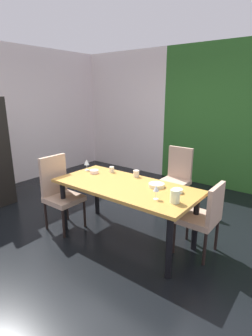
{
  "coord_description": "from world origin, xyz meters",
  "views": [
    {
      "loc": [
        2.31,
        -2.52,
        1.88
      ],
      "look_at": [
        0.17,
        0.27,
        0.85
      ],
      "focal_mm": 28.0,
      "sensor_mm": 36.0,
      "label": 1
    }
  ],
  "objects": [
    {
      "name": "garden_window_panel",
      "position": [
        1.14,
        2.67,
        1.39
      ],
      "size": [
        3.43,
        0.1,
        2.78
      ],
      "primitive_type": "cube",
      "color": "#2C6226",
      "rests_on": "ground_plane"
    },
    {
      "name": "cup_near_shelf",
      "position": [
        0.35,
        0.27,
        0.8
      ],
      "size": [
        0.08,
        0.08,
        0.09
      ],
      "primitive_type": "cylinder",
      "color": "beige",
      "rests_on": "dining_table"
    },
    {
      "name": "serving_bowl_east",
      "position": [
        -0.23,
        0.03,
        0.78
      ],
      "size": [
        0.12,
        0.12,
        0.05
      ],
      "primitive_type": "cylinder",
      "color": "white",
      "rests_on": "dining_table"
    },
    {
      "name": "ground_plane",
      "position": [
        0.0,
        0.0,
        -0.01
      ],
      "size": [
        5.7,
        5.43,
        0.02
      ],
      "primitive_type": "cube",
      "color": "black"
    },
    {
      "name": "chair_left_near",
      "position": [
        -0.52,
        -0.37,
        0.55
      ],
      "size": [
        0.45,
        0.44,
        1.03
      ],
      "rotation": [
        0.0,
        0.0,
        -1.57
      ],
      "color": "tan",
      "rests_on": "ground_plane"
    },
    {
      "name": "wine_glass_left",
      "position": [
        0.96,
        -0.23,
        0.88
      ],
      "size": [
        0.06,
        0.06,
        0.16
      ],
      "color": "silver",
      "rests_on": "dining_table"
    },
    {
      "name": "chair_right_far",
      "position": [
        1.34,
        0.21,
        0.51
      ],
      "size": [
        0.44,
        0.44,
        0.89
      ],
      "rotation": [
        0.0,
        0.0,
        1.57
      ],
      "color": "tan",
      "rests_on": "ground_plane"
    },
    {
      "name": "back_panel_interior",
      "position": [
        -1.71,
        2.67,
        1.39
      ],
      "size": [
        2.27,
        0.1,
        2.78
      ],
      "primitive_type": "cube",
      "color": "silver",
      "rests_on": "ground_plane"
    },
    {
      "name": "cup_right",
      "position": [
        -0.06,
        0.23,
        0.8
      ],
      "size": [
        0.07,
        0.07,
        0.08
      ],
      "primitive_type": "cylinder",
      "color": "beige",
      "rests_on": "dining_table"
    },
    {
      "name": "serving_bowl_corner",
      "position": [
        1.06,
        0.08,
        0.78
      ],
      "size": [
        0.13,
        0.13,
        0.04
      ],
      "primitive_type": "cylinder",
      "color": "#E9EDCE",
      "rests_on": "dining_table"
    },
    {
      "name": "wine_glass_near_window",
      "position": [
        -0.42,
        0.08,
        0.88
      ],
      "size": [
        0.08,
        0.08,
        0.16
      ],
      "color": "silver",
      "rests_on": "dining_table"
    },
    {
      "name": "pitcher_front",
      "position": [
        1.17,
        -0.19,
        0.83
      ],
      "size": [
        0.12,
        0.1,
        0.14
      ],
      "color": "#E0F1C4",
      "rests_on": "dining_table"
    },
    {
      "name": "dining_table",
      "position": [
        0.42,
        -0.08,
        0.67
      ],
      "size": [
        1.84,
        0.86,
        0.76
      ],
      "color": "#C08A3C",
      "rests_on": "ground_plane"
    },
    {
      "name": "serving_bowl_south",
      "position": [
        0.77,
        0.1,
        0.78
      ],
      "size": [
        0.2,
        0.2,
        0.04
      ],
      "primitive_type": "cylinder",
      "color": "beige",
      "rests_on": "dining_table"
    },
    {
      "name": "chair_head_far",
      "position": [
        0.47,
        1.25,
        0.54
      ],
      "size": [
        0.44,
        0.45,
        1.0
      ],
      "rotation": [
        0.0,
        0.0,
        3.14
      ],
      "color": "tan",
      "rests_on": "ground_plane"
    }
  ]
}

